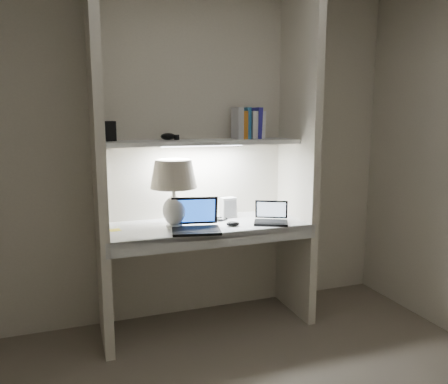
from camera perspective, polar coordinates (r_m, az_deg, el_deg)
name	(u,v)px	position (r m, az deg, el deg)	size (l,w,h in m)	color
back_wall	(195,154)	(3.33, -3.75, 4.96)	(3.20, 0.01, 2.50)	beige
alcove_panel_left	(98,161)	(2.94, -16.10, 3.96)	(0.06, 0.55, 2.50)	beige
alcove_panel_right	(298,154)	(3.36, 9.69, 4.88)	(0.06, 0.55, 2.50)	beige
desk	(207,226)	(3.15, -2.27, -4.52)	(1.40, 0.55, 0.04)	white
desk_apron	(218,240)	(2.92, -0.73, -6.28)	(1.46, 0.03, 0.10)	silver
shelf	(202,142)	(3.15, -2.87, 6.52)	(1.40, 0.36, 0.03)	silver
strip_light	(202,145)	(3.15, -2.86, 6.13)	(0.60, 0.04, 0.01)	white
table_lamp	(174,182)	(3.00, -6.59, 1.29)	(0.32, 0.32, 0.47)	white
laptop_main	(196,223)	(2.97, -3.73, -4.06)	(0.37, 0.33, 0.22)	black
laptop_netbook	(271,218)	(3.18, 6.17, -3.37)	(0.31, 0.29, 0.16)	black
speaker	(228,207)	(3.33, 0.55, -2.03)	(0.11, 0.08, 0.16)	silver
mouse	(233,224)	(3.07, 1.17, -4.18)	(0.09, 0.06, 0.03)	black
cable_coil	(221,219)	(3.27, -0.43, -3.52)	(0.10, 0.10, 0.01)	black
sticky_note	(115,230)	(3.06, -14.04, -4.83)	(0.07, 0.07, 0.00)	yellow
book_row	(248,124)	(3.33, 3.16, 8.85)	(0.22, 0.16, 0.23)	white
shelf_box	(109,131)	(3.09, -14.77, 7.69)	(0.08, 0.06, 0.14)	black
shelf_gadget	(168,136)	(3.16, -7.31, 7.21)	(0.12, 0.08, 0.05)	black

